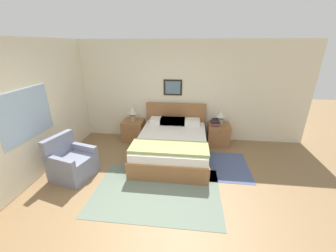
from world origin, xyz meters
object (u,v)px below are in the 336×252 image
Objects in this scene: nightstand_by_door at (218,134)px; table_lamp_near_window at (132,112)px; armchair at (71,163)px; nightstand_near_window at (133,130)px; bed at (172,144)px; table_lamp_by_door at (221,115)px.

nightstand_by_door is 2.34m from table_lamp_near_window.
nightstand_near_window is at bearing 171.54° from armchair.
armchair is 2.14× the size of table_lamp_near_window.
armchair is at bearing -151.28° from bed.
table_lamp_near_window reaches higher than nightstand_near_window.
table_lamp_by_door reaches higher than nightstand_by_door.
bed is at bearing -147.63° from table_lamp_by_door.
nightstand_by_door is (3.05, 1.79, -0.01)m from armchair.
nightstand_near_window is at bearing 179.71° from table_lamp_by_door.
table_lamp_near_window is (0.77, 1.78, 0.52)m from armchair.
armchair is at bearing -113.38° from table_lamp_near_window.
bed is 5.19× the size of table_lamp_near_window.
table_lamp_by_door is (3.07, 1.78, 0.52)m from armchair.
table_lamp_near_window reaches higher than nightstand_by_door.
bed is 1.37m from nightstand_near_window.
table_lamp_near_window is 2.30m from table_lamp_by_door.
table_lamp_by_door is (1.16, 0.74, 0.51)m from bed.
bed reaches higher than nightstand_near_window.
table_lamp_near_window is (0.01, -0.01, 0.53)m from nightstand_near_window.
bed reaches higher than table_lamp_by_door.
nightstand_near_window and nightstand_by_door have the same top height.
nightstand_by_door is at bearing 0.30° from table_lamp_near_window.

